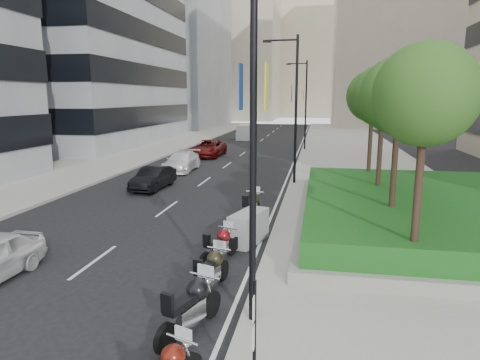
% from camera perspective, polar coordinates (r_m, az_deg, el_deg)
% --- Properties ---
extents(ground, '(160.00, 160.00, 0.00)m').
position_cam_1_polar(ground, '(11.46, -22.18, -17.88)').
color(ground, black).
rests_on(ground, ground).
extents(sidewalk_right, '(10.00, 100.00, 0.15)m').
position_cam_1_polar(sidewalk_right, '(38.84, 15.23, 2.73)').
color(sidewalk_right, '#9E9B93').
rests_on(sidewalk_right, ground).
extents(sidewalk_left, '(8.00, 100.00, 0.15)m').
position_cam_1_polar(sidewalk_left, '(42.57, -14.24, 3.47)').
color(sidewalk_left, '#9E9B93').
rests_on(sidewalk_left, ground).
extents(lane_edge, '(0.12, 100.00, 0.01)m').
position_cam_1_polar(lane_edge, '(38.77, 7.39, 2.91)').
color(lane_edge, silver).
rests_on(lane_edge, ground).
extents(lane_centre, '(0.12, 100.00, 0.01)m').
position_cam_1_polar(lane_centre, '(39.39, -0.19, 3.12)').
color(lane_centre, silver).
rests_on(lane_centre, ground).
extents(building_grey_far, '(22.00, 26.00, 30.00)m').
position_cam_1_polar(building_grey_far, '(84.35, -10.71, 17.33)').
color(building_grey_far, gray).
rests_on(building_grey_far, ground).
extents(building_cream_right, '(28.00, 24.00, 36.00)m').
position_cam_1_polar(building_cream_right, '(90.71, 21.86, 18.21)').
color(building_cream_right, '#B7AD93').
rests_on(building_cream_right, ground).
extents(building_cream_left, '(26.00, 24.00, 34.00)m').
position_cam_1_polar(building_cream_left, '(111.52, -1.94, 16.94)').
color(building_cream_left, '#B7AD93').
rests_on(building_cream_left, ground).
extents(building_cream_centre, '(30.00, 24.00, 38.00)m').
position_cam_1_polar(building_cream_centre, '(129.12, 9.18, 16.88)').
color(building_cream_centre, '#B7AD93').
rests_on(building_cream_centre, ground).
extents(planter, '(10.00, 14.00, 0.40)m').
position_cam_1_polar(planter, '(19.49, 22.83, -4.86)').
color(planter, gray).
rests_on(planter, sidewalk_right).
extents(hedge, '(9.40, 13.40, 0.80)m').
position_cam_1_polar(hedge, '(19.34, 22.96, -3.15)').
color(hedge, '#143F12').
rests_on(hedge, planter).
extents(tree_0, '(2.80, 2.80, 6.30)m').
position_cam_1_polar(tree_0, '(12.65, 23.53, 10.29)').
color(tree_0, '#332319').
rests_on(tree_0, planter).
extents(tree_1, '(2.80, 2.80, 6.30)m').
position_cam_1_polar(tree_1, '(16.57, 20.46, 10.46)').
color(tree_1, '#332319').
rests_on(tree_1, planter).
extents(tree_2, '(2.80, 2.80, 6.30)m').
position_cam_1_polar(tree_2, '(20.53, 18.56, 10.54)').
color(tree_2, '#332319').
rests_on(tree_2, planter).
extents(tree_3, '(2.80, 2.80, 6.30)m').
position_cam_1_polar(tree_3, '(24.50, 17.28, 10.59)').
color(tree_3, '#332319').
rests_on(tree_3, planter).
extents(lamp_post_0, '(2.34, 0.45, 9.00)m').
position_cam_1_polar(lamp_post_0, '(9.48, 0.85, 9.09)').
color(lamp_post_0, black).
rests_on(lamp_post_0, ground).
extents(lamp_post_1, '(2.34, 0.45, 9.00)m').
position_cam_1_polar(lamp_post_1, '(26.39, 7.15, 10.20)').
color(lamp_post_1, black).
rests_on(lamp_post_1, ground).
extents(lamp_post_2, '(2.34, 0.45, 9.00)m').
position_cam_1_polar(lamp_post_2, '(44.37, 8.58, 10.44)').
color(lamp_post_2, black).
rests_on(lamp_post_2, ground).
extents(parking_sign, '(0.06, 0.32, 2.50)m').
position_cam_1_polar(parking_sign, '(7.51, 1.93, -20.49)').
color(parking_sign, black).
rests_on(parking_sign, ground).
extents(motorcycle_2, '(1.04, 2.38, 1.23)m').
position_cam_1_polar(motorcycle_2, '(10.28, -6.52, -16.44)').
color(motorcycle_2, black).
rests_on(motorcycle_2, ground).
extents(motorcycle_3, '(0.78, 2.19, 1.10)m').
position_cam_1_polar(motorcycle_3, '(12.29, -3.85, -11.99)').
color(motorcycle_3, black).
rests_on(motorcycle_3, ground).
extents(motorcycle_4, '(0.96, 2.06, 1.07)m').
position_cam_1_polar(motorcycle_4, '(14.29, -2.71, -8.70)').
color(motorcycle_4, black).
rests_on(motorcycle_4, ground).
extents(motorcycle_5, '(1.34, 2.12, 1.20)m').
position_cam_1_polar(motorcycle_5, '(16.05, 1.16, -6.37)').
color(motorcycle_5, black).
rests_on(motorcycle_5, ground).
extents(motorcycle_6, '(0.81, 2.41, 1.20)m').
position_cam_1_polar(motorcycle_6, '(18.96, 1.52, -3.50)').
color(motorcycle_6, black).
rests_on(motorcycle_6, ground).
extents(car_b, '(1.58, 4.07, 1.32)m').
position_cam_1_polar(car_b, '(25.91, -11.49, 0.25)').
color(car_b, black).
rests_on(car_b, ground).
extents(car_c, '(2.09, 4.90, 1.41)m').
position_cam_1_polar(car_c, '(32.04, -7.78, 2.47)').
color(car_c, white).
rests_on(car_c, ground).
extents(car_d, '(2.56, 5.48, 1.52)m').
position_cam_1_polar(car_d, '(39.61, -4.27, 4.23)').
color(car_d, '#5E0D0B').
rests_on(car_d, ground).
extents(delivery_van, '(1.98, 4.62, 1.90)m').
position_cam_1_polar(delivery_van, '(55.87, 0.67, 6.35)').
color(delivery_van, silver).
rests_on(delivery_van, ground).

